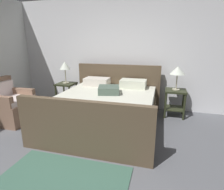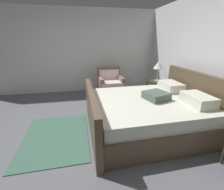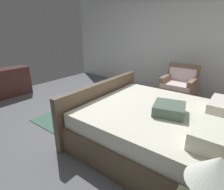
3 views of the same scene
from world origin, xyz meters
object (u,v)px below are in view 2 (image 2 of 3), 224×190
(nightstand_left, at_px, (156,88))
(bed, at_px, (148,112))
(table_lamp_left, at_px, (158,66))
(armchair, at_px, (110,86))

(nightstand_left, bearing_deg, bed, -31.53)
(bed, bearing_deg, table_lamp_left, 148.47)
(table_lamp_left, relative_size, armchair, 0.60)
(table_lamp_left, bearing_deg, bed, -31.53)
(nightstand_left, distance_m, armchair, 1.37)
(bed, distance_m, table_lamp_left, 1.69)
(nightstand_left, relative_size, armchair, 0.67)
(nightstand_left, bearing_deg, armchair, -117.15)
(bed, height_order, nightstand_left, bed)
(bed, distance_m, armchair, 1.99)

